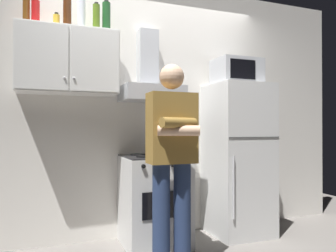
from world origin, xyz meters
The scene contains 15 objects.
back_wall_tiled centered at (0.00, 0.60, 1.35)m, with size 4.80×0.10×2.70m, color silver.
upper_cabinet centered at (-0.85, 0.37, 1.75)m, with size 0.90×0.37×0.60m.
stove_oven centered at (-0.05, 0.25, 0.43)m, with size 0.60×0.62×0.87m.
range_hood centered at (-0.05, 0.38, 1.60)m, with size 0.60×0.44×0.75m.
refrigerator centered at (0.90, 0.25, 0.80)m, with size 0.60×0.62×1.60m.
microwave centered at (0.90, 0.27, 1.74)m, with size 0.48×0.37×0.28m.
person_standing centered at (-0.10, -0.36, 0.90)m, with size 0.38×0.33×1.64m.
cooking_pot centered at (0.08, 0.13, 0.92)m, with size 0.28×0.18×0.10m.
bottle_spice_jar centered at (-0.95, 0.36, 2.11)m, with size 0.06×0.06×0.14m.
bottle_olive_oil centered at (-0.60, 0.35, 2.18)m, with size 0.07×0.07×0.27m.
bottle_soda_red centered at (-1.13, 0.39, 2.17)m, with size 0.07×0.07×0.25m.
bottle_rum_dark centered at (-0.86, 0.36, 2.19)m, with size 0.07×0.07×0.28m.
bottle_vodka_clear centered at (-0.73, 0.39, 2.21)m, with size 0.08×0.08×0.34m.
bottle_wine_green centered at (-0.50, 0.37, 2.20)m, with size 0.08×0.08×0.31m.
bottle_beer_brown centered at (-1.21, 0.41, 2.18)m, with size 0.06×0.06×0.26m.
Camera 1 is at (-1.05, -2.77, 1.12)m, focal length 34.90 mm.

